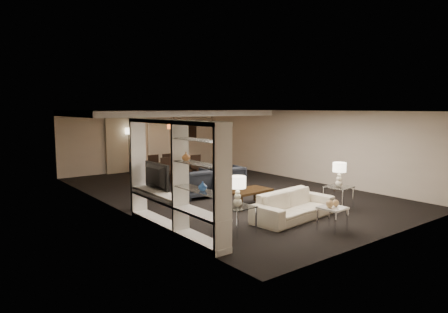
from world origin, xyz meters
name	(u,v)px	position (x,y,z in m)	size (l,w,h in m)	color
floor	(224,192)	(0.00, 0.00, 0.00)	(11.00, 11.00, 0.00)	black
ceiling	(224,111)	(0.00, 0.00, 2.50)	(7.00, 11.00, 0.02)	silver
wall_back	(143,140)	(0.00, 5.50, 1.25)	(7.00, 0.02, 2.50)	beige
wall_front	(392,176)	(0.00, -5.50, 1.25)	(7.00, 0.02, 2.50)	beige
wall_left	(115,161)	(-3.50, 0.00, 1.25)	(0.02, 11.00, 2.50)	beige
wall_right	(301,145)	(3.50, 0.00, 1.25)	(0.02, 11.00, 2.50)	beige
ceiling_soffit	(167,113)	(0.00, 3.50, 2.40)	(7.00, 4.00, 0.20)	silver
curtains	(124,143)	(-0.90, 5.42, 1.20)	(1.50, 0.12, 2.40)	beige
door	(159,144)	(0.70, 5.47, 1.05)	(0.90, 0.05, 2.10)	silver
painting	(187,131)	(2.10, 5.46, 1.55)	(0.95, 0.04, 0.65)	#142D38
media_unit	(174,177)	(-3.31, -2.60, 1.18)	(0.38, 3.40, 2.35)	white
pendant_light	(174,126)	(0.30, 3.50, 1.92)	(0.52, 0.52, 0.24)	#D8591E
sofa	(294,205)	(-0.59, -3.44, 0.32)	(2.21, 0.86, 0.65)	beige
coffee_table	(249,198)	(-0.59, -1.84, 0.22)	(1.21, 0.71, 0.44)	black
armchair_left	(194,184)	(-1.19, -0.14, 0.41)	(0.88, 0.90, 0.82)	black
armchair_right	(227,179)	(0.01, -0.14, 0.41)	(0.88, 0.90, 0.82)	black
side_table_left	(237,219)	(-2.29, -3.44, 0.28)	(0.61, 0.61, 0.57)	white
side_table_right	(338,197)	(1.11, -3.44, 0.28)	(0.61, 0.61, 0.57)	silver
table_lamp_left	(238,191)	(-2.29, -3.44, 0.88)	(0.34, 0.34, 0.63)	#EBE6C6
table_lamp_right	(339,175)	(1.11, -3.44, 0.88)	(0.34, 0.34, 0.63)	white
marble_table	(332,219)	(-0.59, -4.54, 0.25)	(0.51, 0.51, 0.51)	silver
gold_gourd_a	(330,204)	(-0.69, -4.54, 0.59)	(0.16, 0.16, 0.16)	tan
gold_gourd_b	(336,203)	(-0.49, -4.54, 0.58)	(0.14, 0.14, 0.14)	tan
television	(153,176)	(-3.28, -1.60, 1.05)	(0.14, 1.04, 0.60)	black
vase_blue	(203,186)	(-3.31, -3.65, 1.15)	(0.17, 0.17, 0.18)	#295AB3
vase_amber	(186,156)	(-3.31, -3.08, 1.65)	(0.17, 0.17, 0.17)	#C77F42
floor_speaker	(134,186)	(-3.20, -0.43, 0.62)	(0.14, 0.14, 1.24)	black
dining_table	(175,172)	(-0.21, 2.64, 0.31)	(1.76, 0.98, 0.62)	black
chair_nl	(169,171)	(-0.81, 1.99, 0.46)	(0.43, 0.43, 0.92)	black
chair_nm	(184,170)	(-0.21, 1.99, 0.46)	(0.43, 0.43, 0.92)	black
chair_nr	(198,168)	(0.39, 1.99, 0.46)	(0.43, 0.43, 0.92)	black
chair_fl	(151,167)	(-0.81, 3.29, 0.46)	(0.43, 0.43, 0.92)	black
chair_fm	(166,165)	(-0.21, 3.29, 0.46)	(0.43, 0.43, 0.92)	black
chair_fr	(179,164)	(0.39, 3.29, 0.46)	(0.43, 0.43, 0.92)	black
floor_lamp	(129,151)	(-0.79, 5.19, 0.90)	(0.26, 0.26, 1.79)	black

